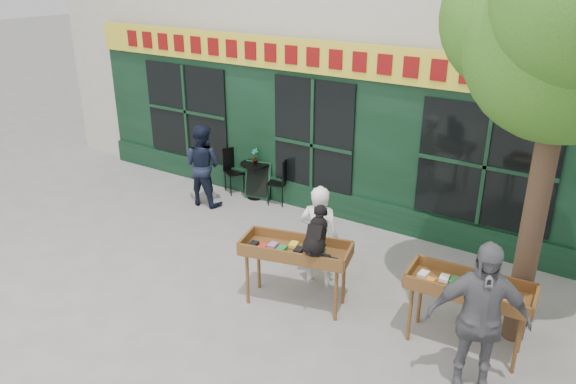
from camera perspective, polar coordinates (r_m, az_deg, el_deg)
name	(u,v)px	position (r m, az deg, el deg)	size (l,w,h in m)	color
ground	(241,258)	(9.47, -4.83, -6.66)	(80.00, 80.00, 0.00)	slate
book_cart_center	(296,253)	(7.88, 0.78, -6.21)	(1.61, 0.97, 0.99)	brown
dog	(316,230)	(7.46, 2.87, -3.93)	(0.34, 0.60, 0.60)	black
woman	(319,236)	(8.38, 3.17, -4.51)	(0.59, 0.39, 1.61)	white
book_cart_right	(469,291)	(7.39, 17.94, -9.57)	(1.54, 0.72, 0.99)	brown
man_right	(478,320)	(6.64, 18.75, -12.23)	(1.12, 0.47, 1.92)	#57575C
bistro_table	(255,173)	(11.54, -3.35, 1.92)	(0.60, 0.60, 0.76)	black
bistro_chair_left	(232,166)	(11.93, -5.68, 2.62)	(0.49, 0.49, 0.95)	black
bistro_chair_right	(282,178)	(11.21, -0.66, 1.40)	(0.45, 0.45, 0.95)	black
potted_plant	(255,156)	(11.41, -3.40, 3.69)	(0.16, 0.11, 0.31)	gray
man_left	(203,165)	(11.28, -8.68, 2.73)	(0.80, 0.63, 1.66)	black
chalkboard	(257,180)	(11.55, -3.13, 1.18)	(0.59, 0.30, 0.79)	black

